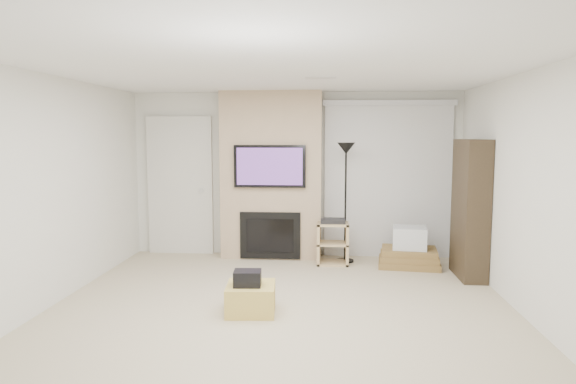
# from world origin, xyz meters

# --- Properties ---
(floor) EXTENTS (5.00, 5.50, 0.00)m
(floor) POSITION_xyz_m (0.00, 0.00, 0.00)
(floor) COLOR beige
(floor) RESTS_ON ground
(ceiling) EXTENTS (5.00, 5.50, 0.00)m
(ceiling) POSITION_xyz_m (0.00, 0.00, 2.50)
(ceiling) COLOR white
(ceiling) RESTS_ON wall_back
(wall_back) EXTENTS (5.00, 0.00, 2.50)m
(wall_back) POSITION_xyz_m (0.00, 2.75, 1.25)
(wall_back) COLOR white
(wall_back) RESTS_ON ground
(wall_front) EXTENTS (5.00, 0.00, 2.50)m
(wall_front) POSITION_xyz_m (0.00, -2.75, 1.25)
(wall_front) COLOR white
(wall_front) RESTS_ON ground
(wall_left) EXTENTS (0.00, 5.50, 2.50)m
(wall_left) POSITION_xyz_m (-2.50, 0.00, 1.25)
(wall_left) COLOR white
(wall_left) RESTS_ON ground
(wall_right) EXTENTS (0.00, 5.50, 2.50)m
(wall_right) POSITION_xyz_m (2.50, 0.00, 1.25)
(wall_right) COLOR white
(wall_right) RESTS_ON ground
(hvac_vent) EXTENTS (0.35, 0.18, 0.01)m
(hvac_vent) POSITION_xyz_m (0.40, 0.80, 2.50)
(hvac_vent) COLOR silver
(hvac_vent) RESTS_ON ceiling
(ottoman) EXTENTS (0.53, 0.53, 0.30)m
(ottoman) POSITION_xyz_m (-0.31, 0.06, 0.15)
(ottoman) COLOR #D9B955
(ottoman) RESTS_ON floor
(black_bag) EXTENTS (0.30, 0.24, 0.16)m
(black_bag) POSITION_xyz_m (-0.33, 0.02, 0.38)
(black_bag) COLOR black
(black_bag) RESTS_ON ottoman
(fireplace_wall) EXTENTS (1.50, 0.47, 2.50)m
(fireplace_wall) POSITION_xyz_m (-0.35, 2.54, 1.24)
(fireplace_wall) COLOR tan
(fireplace_wall) RESTS_ON floor
(entry_door) EXTENTS (1.02, 0.11, 2.14)m
(entry_door) POSITION_xyz_m (-1.80, 2.71, 1.05)
(entry_door) COLOR silver
(entry_door) RESTS_ON floor
(vertical_blinds) EXTENTS (1.98, 0.10, 2.37)m
(vertical_blinds) POSITION_xyz_m (1.40, 2.70, 1.27)
(vertical_blinds) COLOR silver
(vertical_blinds) RESTS_ON floor
(floor_lamp) EXTENTS (0.26, 0.26, 1.75)m
(floor_lamp) POSITION_xyz_m (0.76, 2.31, 1.38)
(floor_lamp) COLOR black
(floor_lamp) RESTS_ON floor
(av_stand) EXTENTS (0.45, 0.38, 0.66)m
(av_stand) POSITION_xyz_m (0.57, 2.18, 0.35)
(av_stand) COLOR #D8B77F
(av_stand) RESTS_ON floor
(box_stack) EXTENTS (0.91, 0.73, 0.56)m
(box_stack) POSITION_xyz_m (1.65, 2.13, 0.21)
(box_stack) COLOR olive
(box_stack) RESTS_ON floor
(bookshelf) EXTENTS (0.30, 0.80, 1.80)m
(bookshelf) POSITION_xyz_m (2.34, 1.62, 0.90)
(bookshelf) COLOR #2E2418
(bookshelf) RESTS_ON floor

